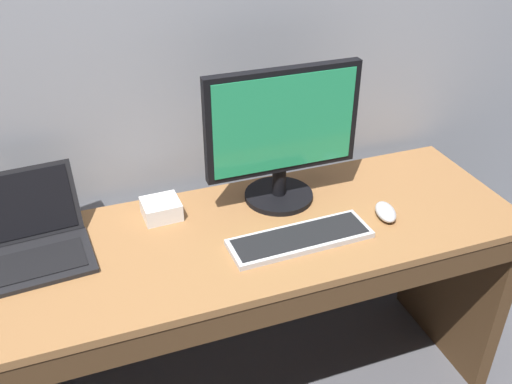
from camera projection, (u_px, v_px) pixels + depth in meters
desk at (231, 297)px, 1.86m from camera, size 1.90×0.60×0.78m
laptop_black at (33, 238)px, 1.64m from camera, size 0.32×0.33×0.22m
external_monitor at (282, 133)px, 1.78m from camera, size 0.51×0.23×0.47m
wired_keyboard at (300, 238)px, 1.71m from camera, size 0.45×0.15×0.02m
computer_mouse at (386, 212)px, 1.82m from camera, size 0.09×0.12×0.04m
external_drive_box at (161, 209)px, 1.81m from camera, size 0.12×0.11×0.06m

